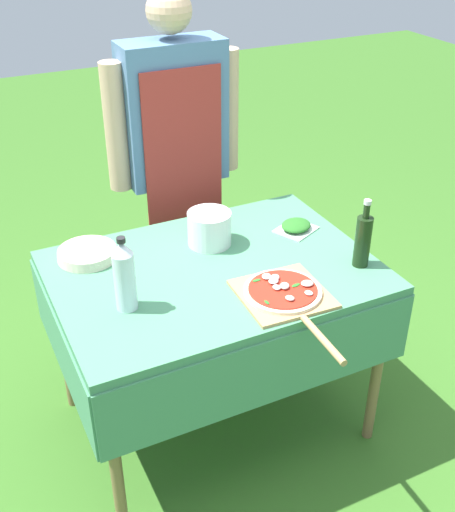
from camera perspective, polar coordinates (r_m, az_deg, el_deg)
ground_plane at (r=2.93m, az=-1.05°, el=-14.23°), size 12.00×12.00×0.00m
prep_table at (r=2.48m, az=-1.20°, el=-2.83°), size 1.22×0.88×0.79m
person_cook at (r=2.98m, az=-4.66°, el=9.58°), size 0.63×0.21×1.69m
pizza_on_peel at (r=2.28m, az=5.11°, el=-3.39°), size 0.32×0.57×0.05m
oil_bottle at (r=2.46m, az=11.95°, el=1.41°), size 0.06×0.06×0.27m
water_bottle at (r=2.18m, az=-9.15°, el=-1.71°), size 0.08×0.08×0.28m
herb_container at (r=2.70m, az=6.11°, el=2.66°), size 0.20×0.19×0.04m
mixing_tub at (r=2.57m, az=-1.62°, el=2.47°), size 0.18×0.18×0.14m
plate_stack at (r=2.55m, az=-12.35°, el=0.21°), size 0.23×0.23×0.04m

